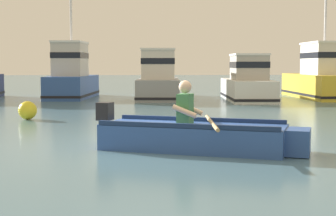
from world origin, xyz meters
name	(u,v)px	position (x,y,z in m)	size (l,w,h in m)	color
ground_plane	(150,143)	(0.00, 0.00, 0.00)	(120.00, 120.00, 0.00)	slate
rowboat_with_person	(198,135)	(0.81, -0.78, 0.25)	(3.63, 2.30, 1.19)	#2D519E
moored_boat_blue	(72,77)	(-3.39, 12.85, 0.90)	(1.89, 4.54, 4.88)	#2D519E
moored_boat_grey	(159,80)	(0.36, 12.42, 0.78)	(1.93, 5.20, 2.12)	gray
moored_boat_white	(248,83)	(3.97, 11.29, 0.70)	(1.83, 4.93, 1.88)	white
moored_boat_yellow	(324,77)	(7.58, 12.60, 0.89)	(2.21, 5.69, 4.30)	gold
mooring_buoy	(28,110)	(-3.25, 4.19, 0.25)	(0.49, 0.49, 0.49)	yellow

